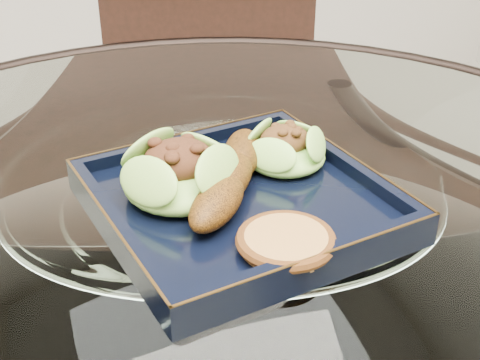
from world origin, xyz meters
name	(u,v)px	position (x,y,z in m)	size (l,w,h in m)	color
dining_table	(225,334)	(0.00, 0.00, 0.60)	(1.13, 1.13, 0.77)	white
dining_chair	(209,143)	(0.16, 0.55, 0.55)	(0.55, 0.55, 0.99)	black
navy_plate	(240,206)	(0.02, -0.01, 0.77)	(0.27, 0.27, 0.02)	black
lettuce_wrap_left	(180,176)	(-0.04, 0.02, 0.80)	(0.11, 0.11, 0.04)	#57952B
lettuce_wrap_right	(285,151)	(0.08, 0.04, 0.80)	(0.09, 0.09, 0.03)	#6FB033
roasted_plantain	(231,176)	(0.01, 0.00, 0.80)	(0.19, 0.04, 0.04)	#65380A
crumb_patty	(286,242)	(0.02, -0.11, 0.79)	(0.08, 0.08, 0.01)	#B1733B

